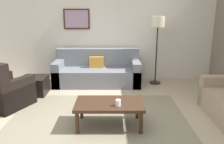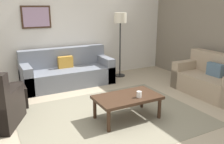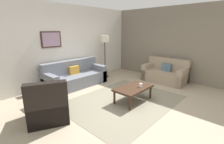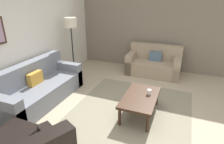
# 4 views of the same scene
# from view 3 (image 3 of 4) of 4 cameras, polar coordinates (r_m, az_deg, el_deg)

# --- Properties ---
(ground_plane) EXTENTS (8.00, 8.00, 0.00)m
(ground_plane) POSITION_cam_3_polar(r_m,az_deg,el_deg) (4.58, 4.01, -10.26)
(ground_plane) COLOR tan
(rear_partition) EXTENTS (6.00, 0.12, 2.80)m
(rear_partition) POSITION_cam_3_polar(r_m,az_deg,el_deg) (6.14, -15.21, 9.30)
(rear_partition) COLOR silver
(rear_partition) RESTS_ON ground_plane
(stone_feature_panel) EXTENTS (0.12, 5.20, 2.80)m
(stone_feature_panel) POSITION_cam_3_polar(r_m,az_deg,el_deg) (6.78, 20.64, 9.35)
(stone_feature_panel) COLOR slate
(stone_feature_panel) RESTS_ON ground_plane
(area_rug) EXTENTS (3.09, 2.38, 0.01)m
(area_rug) POSITION_cam_3_polar(r_m,az_deg,el_deg) (4.58, 4.01, -10.21)
(area_rug) COLOR gray
(area_rug) RESTS_ON ground_plane
(couch_main) EXTENTS (2.15, 0.88, 0.88)m
(couch_main) POSITION_cam_3_polar(r_m,az_deg,el_deg) (5.87, -13.01, -1.79)
(couch_main) COLOR slate
(couch_main) RESTS_ON ground_plane
(couch_loveseat) EXTENTS (0.82, 1.57, 0.88)m
(couch_loveseat) POSITION_cam_3_polar(r_m,az_deg,el_deg) (6.47, 18.41, -0.59)
(couch_loveseat) COLOR gray
(couch_loveseat) RESTS_ON ground_plane
(armchair_leather) EXTENTS (1.07, 1.07, 0.95)m
(armchair_leather) POSITION_cam_3_polar(r_m,az_deg,el_deg) (3.79, -21.66, -11.78)
(armchair_leather) COLOR black
(armchair_leather) RESTS_ON ground_plane
(ottoman) EXTENTS (0.56, 0.56, 0.40)m
(ottoman) POSITION_cam_3_polar(r_m,az_deg,el_deg) (4.59, -21.55, -8.51)
(ottoman) COLOR black
(ottoman) RESTS_ON ground_plane
(coffee_table) EXTENTS (1.10, 0.64, 0.41)m
(coffee_table) POSITION_cam_3_polar(r_m,az_deg,el_deg) (4.48, 7.58, -5.94)
(coffee_table) COLOR #382316
(coffee_table) RESTS_ON ground_plane
(cup) EXTENTS (0.08, 0.08, 0.10)m
(cup) POSITION_cam_3_polar(r_m,az_deg,el_deg) (4.48, 10.14, -4.64)
(cup) COLOR white
(cup) RESTS_ON coffee_table
(lamp_standing) EXTENTS (0.32, 0.32, 1.71)m
(lamp_standing) POSITION_cam_3_polar(r_m,az_deg,el_deg) (6.59, -2.57, 10.22)
(lamp_standing) COLOR black
(lamp_standing) RESTS_ON ground_plane
(framed_artwork) EXTENTS (0.68, 0.04, 0.52)m
(framed_artwork) POSITION_cam_3_polar(r_m,az_deg,el_deg) (5.71, -20.74, 10.74)
(framed_artwork) COLOR #382316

